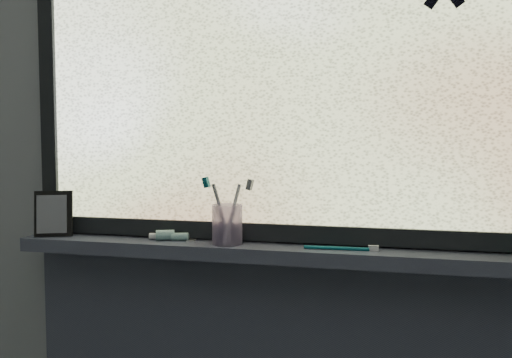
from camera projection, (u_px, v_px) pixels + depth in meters
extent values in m
cube|color=#9EA3A8|center=(294.00, 163.00, 1.64)|extent=(3.00, 0.01, 2.50)
cube|color=#46495D|center=(289.00, 253.00, 1.59)|extent=(1.62, 0.14, 0.04)
cube|color=silver|center=(293.00, 63.00, 1.60)|extent=(1.50, 0.01, 1.00)
cube|color=black|center=(292.00, 233.00, 1.63)|extent=(1.60, 0.03, 0.05)
cube|color=black|center=(49.00, 71.00, 1.78)|extent=(0.05, 0.03, 1.10)
cube|color=black|center=(54.00, 214.00, 1.74)|extent=(0.12, 0.10, 0.14)
cylinder|color=#B9A0D4|center=(227.00, 224.00, 1.61)|extent=(0.09, 0.09, 0.11)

